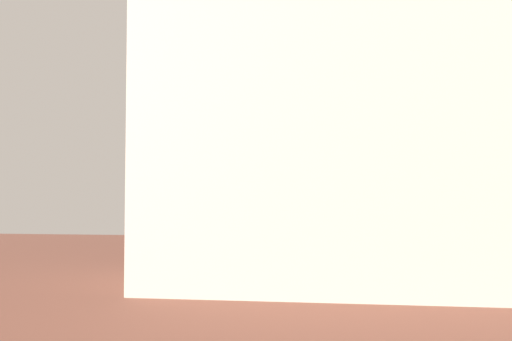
# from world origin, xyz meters

# --- Properties ---
(landmark_building) EXTENTS (23.74, 10.29, 37.58)m
(landmark_building) POSITION_xyz_m (3.24, 31.58, 12.21)
(landmark_building) COLOR #B2A893
(landmark_building) RESTS_ON ground_plane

